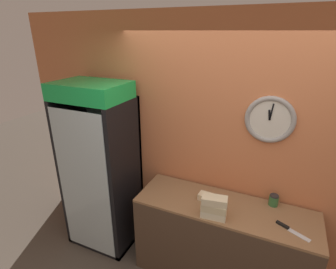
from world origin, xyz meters
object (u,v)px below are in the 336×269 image
at_px(sandwich_stack_bottom, 214,214).
at_px(condiment_jar, 274,200).
at_px(beverage_cooler, 102,159).
at_px(chefs_knife, 288,228).
at_px(sandwich_stack_middle, 214,207).
at_px(sandwich_stack_top, 215,201).
at_px(sandwich_flat_left, 211,198).

xyz_separation_m(sandwich_stack_bottom, condiment_jar, (0.49, 0.42, 0.02)).
relative_size(beverage_cooler, chefs_knife, 7.16).
xyz_separation_m(sandwich_stack_middle, sandwich_stack_top, (-0.00, 0.00, 0.07)).
height_order(beverage_cooler, sandwich_stack_top, beverage_cooler).
xyz_separation_m(sandwich_stack_top, sandwich_flat_left, (-0.09, 0.22, -0.15)).
xyz_separation_m(beverage_cooler, condiment_jar, (1.90, 0.19, -0.13)).
distance_m(sandwich_stack_bottom, sandwich_stack_top, 0.14).
bearing_deg(condiment_jar, sandwich_stack_top, -139.52).
relative_size(sandwich_stack_bottom, condiment_jar, 2.10).
height_order(sandwich_stack_bottom, chefs_knife, sandwich_stack_bottom).
bearing_deg(sandwich_stack_bottom, sandwich_stack_middle, 0.00).
bearing_deg(sandwich_flat_left, beverage_cooler, 179.78).
bearing_deg(sandwich_stack_bottom, chefs_knife, 10.08).
xyz_separation_m(sandwich_stack_middle, condiment_jar, (0.49, 0.42, -0.05)).
relative_size(sandwich_stack_bottom, sandwich_stack_middle, 1.00).
distance_m(sandwich_stack_bottom, condiment_jar, 0.64).
relative_size(sandwich_flat_left, condiment_jar, 2.22).
relative_size(sandwich_stack_middle, sandwich_flat_left, 0.95).
distance_m(sandwich_stack_top, sandwich_flat_left, 0.28).
distance_m(sandwich_stack_middle, chefs_knife, 0.65).
distance_m(beverage_cooler, chefs_knife, 2.05).
distance_m(sandwich_stack_top, condiment_jar, 0.65).
height_order(sandwich_stack_middle, chefs_knife, sandwich_stack_middle).
bearing_deg(beverage_cooler, condiment_jar, 5.59).
bearing_deg(condiment_jar, beverage_cooler, -174.41).
distance_m(sandwich_flat_left, condiment_jar, 0.61).
relative_size(chefs_knife, condiment_jar, 2.49).
bearing_deg(sandwich_stack_bottom, sandwich_flat_left, 112.18).
bearing_deg(sandwich_stack_bottom, sandwich_stack_top, 0.00).
distance_m(beverage_cooler, sandwich_stack_top, 1.43).
relative_size(sandwich_stack_top, condiment_jar, 2.15).
xyz_separation_m(sandwich_flat_left, condiment_jar, (0.58, 0.19, 0.02)).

